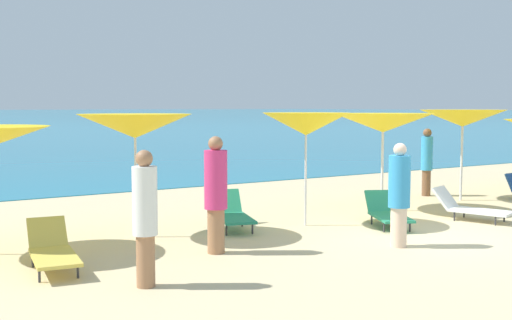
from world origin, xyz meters
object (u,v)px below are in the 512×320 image
object	(u,v)px
umbrella_3	(306,124)
lounge_chair_1	(470,207)
beachgoer_3	(427,160)
umbrella_2	(135,126)
umbrella_5	(463,118)
lounge_chair_6	(52,250)
lounge_chair_7	(232,213)
beachgoer_0	(399,193)
lounge_chair_2	(388,212)
beachgoer_4	(145,214)
umbrella_4	(383,123)
beachgoer_2	(216,192)

from	to	relation	value
umbrella_3	lounge_chair_1	bearing A→B (deg)	-23.17
beachgoer_3	umbrella_2	bearing A→B (deg)	-55.13
lounge_chair_1	umbrella_5	bearing A→B (deg)	24.79
lounge_chair_6	umbrella_5	bearing A→B (deg)	15.63
lounge_chair_7	beachgoer_0	bearing A→B (deg)	-43.57
umbrella_5	lounge_chair_6	bearing A→B (deg)	-172.44
lounge_chair_2	lounge_chair_7	bearing A→B (deg)	179.29
umbrella_2	beachgoer_4	size ratio (longest dim) A/B	1.23
umbrella_4	umbrella_5	xyz separation A→B (m)	(2.83, 0.11, 0.07)
umbrella_4	beachgoer_0	distance (m)	3.94
lounge_chair_2	beachgoer_4	size ratio (longest dim) A/B	0.89
umbrella_5	lounge_chair_2	xyz separation A→B (m)	(-4.07, -1.58, -1.80)
beachgoer_0	lounge_chair_6	bearing A→B (deg)	-159.98
umbrella_5	beachgoer_4	size ratio (longest dim) A/B	1.26
umbrella_3	lounge_chair_6	size ratio (longest dim) A/B	1.28
beachgoer_2	beachgoer_3	size ratio (longest dim) A/B	1.06
beachgoer_0	lounge_chair_2	bearing A→B (deg)	88.31
lounge_chair_7	lounge_chair_2	bearing A→B (deg)	-9.51
umbrella_4	beachgoer_0	xyz separation A→B (m)	(-2.41, -2.93, -1.08)
lounge_chair_2	beachgoer_2	distance (m)	4.09
umbrella_5	lounge_chair_1	size ratio (longest dim) A/B	1.35
lounge_chair_6	lounge_chair_7	bearing A→B (deg)	26.25
beachgoer_2	beachgoer_4	bearing A→B (deg)	-164.93
lounge_chair_6	beachgoer_3	xyz separation A→B (m)	(10.51, 2.47, 0.68)
beachgoer_4	umbrella_2	bearing A→B (deg)	-93.18
lounge_chair_6	lounge_chair_7	size ratio (longest dim) A/B	1.10
umbrella_5	lounge_chair_2	bearing A→B (deg)	-158.81
umbrella_2	beachgoer_2	distance (m)	2.25
umbrella_3	umbrella_4	world-z (taller)	umbrella_3
umbrella_4	beachgoer_2	distance (m)	5.61
umbrella_3	beachgoer_4	size ratio (longest dim) A/B	1.24
umbrella_2	umbrella_4	xyz separation A→B (m)	(5.85, -0.24, -0.02)
umbrella_4	lounge_chair_2	world-z (taller)	umbrella_4
umbrella_4	lounge_chair_7	xyz separation A→B (m)	(-3.99, -0.05, -1.70)
umbrella_5	lounge_chair_7	size ratio (longest dim) A/B	1.43
lounge_chair_2	beachgoer_2	bearing A→B (deg)	-150.44
lounge_chair_7	beachgoer_4	distance (m)	4.18
beachgoer_2	umbrella_2	bearing A→B (deg)	87.38
umbrella_5	lounge_chair_2	world-z (taller)	umbrella_5
lounge_chair_7	beachgoer_2	distance (m)	2.18
lounge_chair_2	umbrella_4	bearing A→B (deg)	76.30
umbrella_3	beachgoer_2	bearing A→B (deg)	-156.57
umbrella_2	lounge_chair_6	size ratio (longest dim) A/B	1.27
umbrella_4	umbrella_5	bearing A→B (deg)	2.28
beachgoer_2	beachgoer_3	xyz separation A→B (m)	(7.99, 2.85, -0.04)
umbrella_5	beachgoer_4	world-z (taller)	umbrella_5
lounge_chair_6	lounge_chair_7	world-z (taller)	lounge_chair_7
umbrella_3	lounge_chair_7	bearing A→B (deg)	162.12
umbrella_3	beachgoer_4	distance (m)	5.14
umbrella_3	beachgoer_4	bearing A→B (deg)	-151.75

